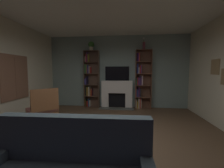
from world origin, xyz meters
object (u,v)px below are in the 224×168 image
at_px(bookshelf_right, 141,81).
at_px(vase_with_flowers, 144,45).
at_px(fireplace, 117,93).
at_px(tv, 117,74).
at_px(bookshelf_left, 90,80).
at_px(armchair, 43,108).
at_px(potted_plant, 91,45).

xyz_separation_m(bookshelf_right, vase_with_flowers, (0.07, -0.03, 1.40)).
bearing_deg(fireplace, bookshelf_right, -0.06).
xyz_separation_m(fireplace, vase_with_flowers, (1.03, -0.03, 1.89)).
distance_m(tv, bookshelf_left, 1.14).
relative_size(fireplace, bookshelf_right, 0.58).
xyz_separation_m(fireplace, bookshelf_left, (-1.10, 0.03, 0.52)).
bearing_deg(armchair, tv, 54.22).
bearing_deg(armchair, bookshelf_right, 40.79).
bearing_deg(bookshelf_left, bookshelf_right, -0.73).
bearing_deg(vase_with_flowers, bookshelf_right, 159.52).
bearing_deg(potted_plant, fireplace, 1.62).
distance_m(fireplace, armchair, 2.93).
bearing_deg(bookshelf_right, armchair, -139.21).
relative_size(tv, vase_with_flowers, 2.06).
bearing_deg(tv, vase_with_flowers, -6.56).
height_order(vase_with_flowers, armchair, vase_with_flowers).
bearing_deg(fireplace, potted_plant, -178.38).
bearing_deg(fireplace, bookshelf_left, 178.68).
bearing_deg(bookshelf_right, bookshelf_left, 179.27).
height_order(fireplace, potted_plant, potted_plant).
height_order(potted_plant, armchair, potted_plant).
distance_m(potted_plant, vase_with_flowers, 2.07).
distance_m(bookshelf_left, potted_plant, 1.40).
bearing_deg(fireplace, tv, 90.00).
height_order(bookshelf_right, armchair, bookshelf_right).
xyz_separation_m(bookshelf_left, vase_with_flowers, (2.14, -0.05, 1.37)).
bearing_deg(tv, fireplace, -90.00).
xyz_separation_m(tv, bookshelf_left, (-1.10, -0.07, -0.27)).
relative_size(fireplace, potted_plant, 3.68).
bearing_deg(bookshelf_right, tv, 174.55).
distance_m(fireplace, potted_plant, 2.19).
bearing_deg(bookshelf_left, fireplace, -1.32).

